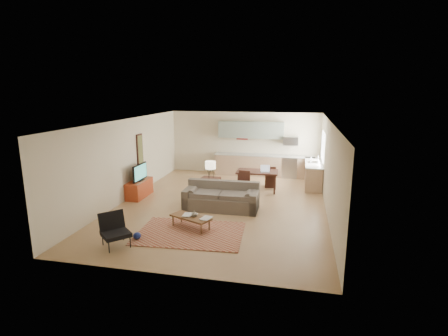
% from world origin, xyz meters
% --- Properties ---
extents(room, '(9.00, 9.00, 9.00)m').
position_xyz_m(room, '(0.00, 0.00, 1.35)').
color(room, '#9B754D').
rests_on(room, ground).
extents(kitchen_counter_back, '(4.26, 0.64, 0.92)m').
position_xyz_m(kitchen_counter_back, '(0.90, 4.18, 0.46)').
color(kitchen_counter_back, tan).
rests_on(kitchen_counter_back, ground).
extents(kitchen_counter_right, '(0.64, 2.26, 0.92)m').
position_xyz_m(kitchen_counter_right, '(2.93, 3.00, 0.46)').
color(kitchen_counter_right, tan).
rests_on(kitchen_counter_right, ground).
extents(kitchen_range, '(0.62, 0.62, 0.90)m').
position_xyz_m(kitchen_range, '(2.00, 4.18, 0.45)').
color(kitchen_range, '#A5A8AD').
rests_on(kitchen_range, ground).
extents(kitchen_microwave, '(0.62, 0.40, 0.35)m').
position_xyz_m(kitchen_microwave, '(2.00, 4.20, 1.55)').
color(kitchen_microwave, '#A5A8AD').
rests_on(kitchen_microwave, room).
extents(upper_cabinets, '(2.80, 0.34, 0.70)m').
position_xyz_m(upper_cabinets, '(0.30, 4.33, 1.95)').
color(upper_cabinets, gray).
rests_on(upper_cabinets, room).
extents(window_right, '(0.02, 1.40, 1.05)m').
position_xyz_m(window_right, '(3.23, 3.00, 1.55)').
color(window_right, white).
rests_on(window_right, room).
extents(wall_art_left, '(0.06, 0.42, 1.10)m').
position_xyz_m(wall_art_left, '(-3.21, 0.90, 1.55)').
color(wall_art_left, olive).
rests_on(wall_art_left, room).
extents(triptych, '(1.70, 0.04, 0.50)m').
position_xyz_m(triptych, '(-0.10, 4.47, 1.75)').
color(triptych, beige).
rests_on(triptych, room).
extents(rug, '(2.82, 2.04, 0.02)m').
position_xyz_m(rug, '(-0.30, -2.44, 0.01)').
color(rug, brown).
rests_on(rug, floor).
extents(sofa, '(2.40, 1.06, 0.83)m').
position_xyz_m(sofa, '(0.07, -0.43, 0.42)').
color(sofa, '#5A5248').
rests_on(sofa, floor).
extents(coffee_table, '(1.23, 0.88, 0.34)m').
position_xyz_m(coffee_table, '(-0.38, -2.11, 0.17)').
color(coffee_table, '#53341A').
rests_on(coffee_table, floor).
extents(book_a, '(0.25, 0.33, 0.03)m').
position_xyz_m(book_a, '(-0.61, -2.06, 0.35)').
color(book_a, maroon).
rests_on(book_a, coffee_table).
extents(book_b, '(0.41, 0.46, 0.03)m').
position_xyz_m(book_b, '(-0.05, -2.16, 0.35)').
color(book_b, navy).
rests_on(book_b, coffee_table).
extents(vase, '(0.17, 0.17, 0.17)m').
position_xyz_m(vase, '(-0.28, -2.11, 0.42)').
color(vase, black).
rests_on(vase, coffee_table).
extents(armchair, '(0.98, 0.98, 0.79)m').
position_xyz_m(armchair, '(-1.77, -3.54, 0.40)').
color(armchair, black).
rests_on(armchair, floor).
extents(tv_credenza, '(0.48, 1.26, 0.58)m').
position_xyz_m(tv_credenza, '(-2.99, 0.24, 0.29)').
color(tv_credenza, '#983217').
rests_on(tv_credenza, floor).
extents(tv, '(0.10, 0.97, 0.58)m').
position_xyz_m(tv, '(-2.94, 0.24, 0.87)').
color(tv, black).
rests_on(tv, tv_credenza).
extents(console_table, '(0.65, 0.46, 0.73)m').
position_xyz_m(console_table, '(-0.53, 0.58, 0.36)').
color(console_table, '#321912').
rests_on(console_table, floor).
extents(table_lamp, '(0.39, 0.39, 0.58)m').
position_xyz_m(table_lamp, '(-0.53, 0.58, 1.02)').
color(table_lamp, beige).
rests_on(table_lamp, console_table).
extents(dining_table, '(1.52, 0.90, 0.75)m').
position_xyz_m(dining_table, '(0.91, 1.80, 0.38)').
color(dining_table, '#321912').
rests_on(dining_table, floor).
extents(dining_chair_near, '(0.47, 0.48, 0.86)m').
position_xyz_m(dining_chair_near, '(0.49, 1.15, 0.43)').
color(dining_chair_near, '#321912').
rests_on(dining_chair_near, floor).
extents(dining_chair_far, '(0.43, 0.45, 0.83)m').
position_xyz_m(dining_chair_far, '(1.34, 2.46, 0.42)').
color(dining_chair_far, '#321912').
rests_on(dining_chair_far, floor).
extents(laptop, '(0.35, 0.29, 0.24)m').
position_xyz_m(laptop, '(1.21, 1.71, 0.87)').
color(laptop, '#A5A8AD').
rests_on(laptop, dining_table).
extents(soap_bottle, '(0.09, 0.10, 0.19)m').
position_xyz_m(soap_bottle, '(2.83, 3.15, 1.02)').
color(soap_bottle, beige).
rests_on(soap_bottle, kitchen_counter_right).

